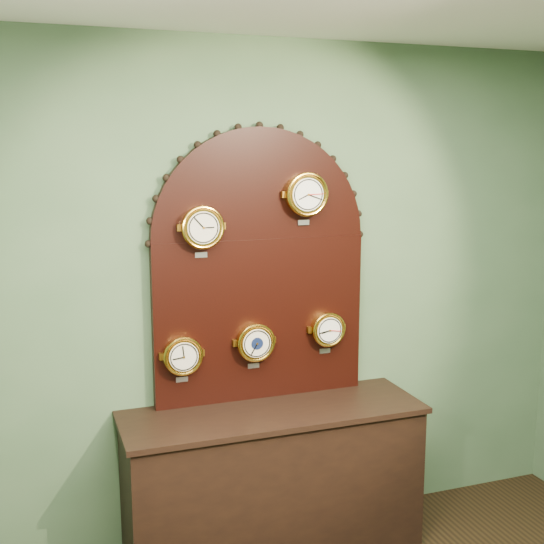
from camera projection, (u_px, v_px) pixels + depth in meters
name	position (u px, v px, depth m)	size (l,w,h in m)	color
wall_back	(257.00, 296.00, 3.87)	(4.00, 4.00, 0.00)	#4A6847
shop_counter	(273.00, 484.00, 3.80)	(1.60, 0.50, 0.80)	black
display_board	(260.00, 258.00, 3.79)	(1.26, 0.06, 1.53)	black
roman_clock	(202.00, 227.00, 3.58)	(0.23, 0.08, 0.28)	gold
arabic_clock	(306.00, 194.00, 3.75)	(0.24, 0.08, 0.29)	gold
hygrometer	(183.00, 355.00, 3.66)	(0.21, 0.08, 0.26)	gold
barometer	(255.00, 342.00, 3.79)	(0.22, 0.08, 0.27)	gold
tide_clock	(327.00, 329.00, 3.93)	(0.20, 0.08, 0.25)	gold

